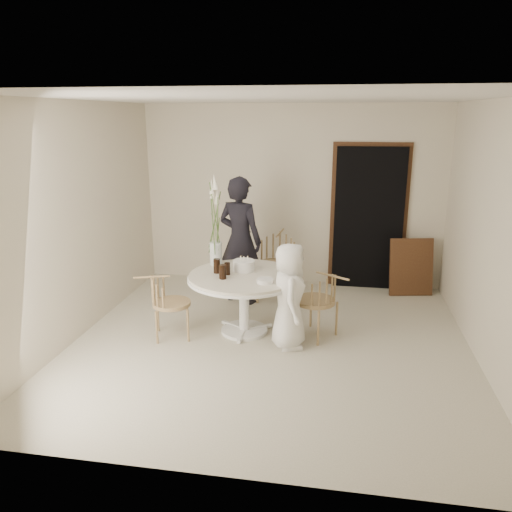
% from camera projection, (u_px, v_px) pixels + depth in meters
% --- Properties ---
extents(ground, '(4.50, 4.50, 0.00)m').
position_uv_depth(ground, '(270.00, 343.00, 5.76)').
color(ground, beige).
rests_on(ground, ground).
extents(room_shell, '(4.50, 4.50, 4.50)m').
position_uv_depth(room_shell, '(271.00, 204.00, 5.31)').
color(room_shell, silver).
rests_on(room_shell, ground).
extents(doorway, '(1.00, 0.10, 2.10)m').
position_uv_depth(doorway, '(368.00, 219.00, 7.36)').
color(doorway, black).
rests_on(doorway, ground).
extents(door_trim, '(1.12, 0.03, 2.22)m').
position_uv_depth(door_trim, '(369.00, 215.00, 7.38)').
color(door_trim, '#53341C').
rests_on(door_trim, ground).
extents(table, '(1.33, 1.33, 0.73)m').
position_uv_depth(table, '(244.00, 284.00, 5.88)').
color(table, white).
rests_on(table, ground).
extents(picture_frame, '(0.65, 0.30, 0.83)m').
position_uv_depth(picture_frame, '(411.00, 267.00, 7.21)').
color(picture_frame, '#53341C').
rests_on(picture_frame, ground).
extents(chair_far, '(0.55, 0.59, 0.93)m').
position_uv_depth(chair_far, '(278.00, 256.00, 7.08)').
color(chair_far, tan).
rests_on(chair_far, ground).
extents(chair_right, '(0.61, 0.60, 0.82)m').
position_uv_depth(chair_right, '(323.00, 296.00, 5.73)').
color(chair_right, tan).
rests_on(chair_right, ground).
extents(chair_left, '(0.54, 0.52, 0.77)m').
position_uv_depth(chair_left, '(162.00, 297.00, 5.78)').
color(chair_left, tan).
rests_on(chair_left, ground).
extents(girl, '(0.75, 0.62, 1.76)m').
position_uv_depth(girl, '(240.00, 240.00, 6.82)').
color(girl, black).
rests_on(girl, ground).
extents(boy, '(0.48, 0.65, 1.20)m').
position_uv_depth(boy, '(289.00, 296.00, 5.52)').
color(boy, white).
rests_on(boy, ground).
extents(birthday_cake, '(0.26, 0.26, 0.18)m').
position_uv_depth(birthday_cake, '(244.00, 265.00, 5.98)').
color(birthday_cake, white).
rests_on(birthday_cake, table).
extents(cola_tumbler_a, '(0.08, 0.08, 0.16)m').
position_uv_depth(cola_tumbler_a, '(222.00, 272.00, 5.69)').
color(cola_tumbler_a, black).
rests_on(cola_tumbler_a, table).
extents(cola_tumbler_b, '(0.09, 0.09, 0.17)m').
position_uv_depth(cola_tumbler_b, '(223.00, 272.00, 5.67)').
color(cola_tumbler_b, black).
rests_on(cola_tumbler_b, table).
extents(cola_tumbler_c, '(0.10, 0.10, 0.17)m').
position_uv_depth(cola_tumbler_c, '(217.00, 266.00, 5.88)').
color(cola_tumbler_c, black).
rests_on(cola_tumbler_c, table).
extents(cola_tumbler_d, '(0.09, 0.09, 0.14)m').
position_uv_depth(cola_tumbler_d, '(227.00, 269.00, 5.83)').
color(cola_tumbler_d, black).
rests_on(cola_tumbler_d, table).
extents(plate_stack, '(0.19, 0.19, 0.05)m').
position_uv_depth(plate_stack, '(265.00, 281.00, 5.56)').
color(plate_stack, white).
rests_on(plate_stack, table).
extents(flower_vase, '(0.15, 0.15, 1.13)m').
position_uv_depth(flower_vase, '(215.00, 230.00, 6.13)').
color(flower_vase, silver).
rests_on(flower_vase, table).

